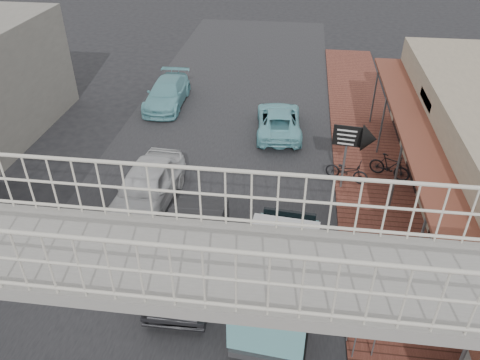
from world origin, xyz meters
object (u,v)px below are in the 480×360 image
(angkot_far, at_px, (167,93))
(motorcycle_far, at_px, (390,166))
(white_hatchback, at_px, (146,187))
(arrow_sign, at_px, (367,139))
(angkot_van, at_px, (278,274))
(angkot_curb, at_px, (279,120))
(dark_sedan, at_px, (190,252))
(motorcycle_near, at_px, (347,171))
(street_clock, at_px, (373,283))

(angkot_far, distance_m, motorcycle_far, 12.12)
(white_hatchback, bearing_deg, arrow_sign, 17.24)
(angkot_van, bearing_deg, angkot_far, 121.91)
(angkot_curb, bearing_deg, angkot_van, 88.64)
(white_hatchback, xyz_separation_m, motorcycle_far, (9.04, 2.90, -0.20))
(dark_sedan, relative_size, angkot_curb, 1.13)
(angkot_van, xyz_separation_m, motorcycle_near, (2.32, 6.80, -0.79))
(white_hatchback, distance_m, dark_sedan, 3.98)
(white_hatchback, xyz_separation_m, angkot_van, (5.03, -4.34, 0.54))
(angkot_curb, relative_size, angkot_far, 0.96)
(angkot_curb, bearing_deg, dark_sedan, 73.24)
(white_hatchback, xyz_separation_m, angkot_curb, (4.43, 6.41, -0.19))
(angkot_curb, bearing_deg, street_clock, 98.75)
(angkot_far, distance_m, street_clock, 16.83)
(white_hatchback, xyz_separation_m, angkot_far, (-1.57, 8.76, -0.14))
(angkot_curb, height_order, angkot_van, angkot_van)
(angkot_far, xyz_separation_m, street_clock, (8.80, -14.23, 1.78))
(angkot_van, height_order, motorcycle_far, angkot_van)
(dark_sedan, bearing_deg, white_hatchback, 125.12)
(white_hatchback, distance_m, angkot_van, 6.67)
(motorcycle_near, xyz_separation_m, arrow_sign, (0.45, -0.60, 1.76))
(arrow_sign, bearing_deg, dark_sedan, -129.54)
(angkot_far, bearing_deg, white_hatchback, -80.82)
(angkot_curb, bearing_deg, arrow_sign, 121.89)
(angkot_far, bearing_deg, motorcycle_near, -36.25)
(motorcycle_near, bearing_deg, white_hatchback, 127.51)
(motorcycle_near, bearing_deg, street_clock, -161.78)
(motorcycle_far, relative_size, street_clock, 0.58)
(motorcycle_near, relative_size, arrow_sign, 0.62)
(motorcycle_near, distance_m, motorcycle_far, 1.76)
(angkot_van, bearing_deg, dark_sedan, 162.46)
(angkot_curb, bearing_deg, angkot_far, -25.94)
(motorcycle_far, xyz_separation_m, arrow_sign, (-1.25, -1.05, 1.71))
(angkot_van, bearing_deg, motorcycle_near, 76.35)
(white_hatchback, distance_m, motorcycle_far, 9.50)
(angkot_curb, height_order, street_clock, street_clock)
(angkot_van, distance_m, street_clock, 2.71)
(dark_sedan, xyz_separation_m, angkot_van, (2.68, -1.12, 0.53))
(white_hatchback, distance_m, angkot_far, 8.90)
(angkot_far, distance_m, arrow_sign, 11.75)
(angkot_far, bearing_deg, street_clock, -59.21)
(angkot_far, xyz_separation_m, arrow_sign, (9.36, -6.91, 1.65))
(angkot_far, bearing_deg, angkot_curb, -22.37)
(dark_sedan, distance_m, motorcycle_near, 7.57)
(angkot_far, relative_size, angkot_van, 1.02)
(angkot_far, distance_m, angkot_van, 14.69)
(motorcycle_near, height_order, street_clock, street_clock)
(white_hatchback, distance_m, arrow_sign, 8.15)
(motorcycle_near, bearing_deg, dark_sedan, 157.62)
(motorcycle_near, bearing_deg, angkot_far, 73.75)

